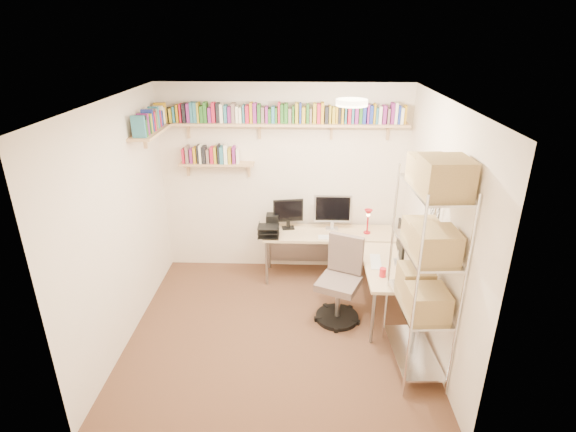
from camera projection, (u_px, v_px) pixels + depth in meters
name	position (u px, v px, depth m)	size (l,w,h in m)	color
ground	(278.00, 330.00, 5.00)	(3.20, 3.20, 0.00)	#4F3322
room_shell	(277.00, 200.00, 4.40)	(3.24, 3.04, 2.52)	beige
wall_shelves	(249.00, 124.00, 5.41)	(3.12, 1.09, 0.80)	tan
corner_desk	(334.00, 240.00, 5.61)	(1.79, 1.67, 1.14)	#DBB38E
office_chair	(340.00, 286.00, 5.07)	(0.57, 0.58, 0.98)	black
wire_rack	(429.00, 240.00, 3.92)	(0.47, 0.87, 2.18)	silver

